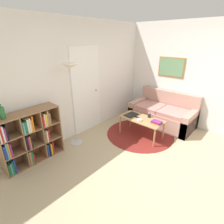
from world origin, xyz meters
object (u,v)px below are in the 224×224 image
object	(u,v)px
bookshelf	(29,138)
laptop	(131,115)
coffee_table	(142,120)
bottle_middle	(2,113)
couch	(163,114)
bowl	(139,120)
cup	(149,116)
floor_lamp	(70,77)

from	to	relation	value
bookshelf	laptop	distance (m)	2.29
coffee_table	laptop	size ratio (longest dim) A/B	3.06
laptop	bottle_middle	bearing A→B (deg)	163.95
couch	bottle_middle	size ratio (longest dim) A/B	6.65
laptop	bottle_middle	world-z (taller)	bottle_middle
bowl	cup	distance (m)	0.32
bookshelf	bottle_middle	size ratio (longest dim) A/B	4.41
couch	cup	distance (m)	0.82
laptop	bowl	size ratio (longest dim) A/B	2.88
couch	cup	xyz separation A→B (m)	(-0.80, -0.01, 0.21)
floor_lamp	coffee_table	size ratio (longest dim) A/B	1.71
laptop	cup	world-z (taller)	cup
cup	bottle_middle	world-z (taller)	bottle_middle
bookshelf	couch	xyz separation A→B (m)	(3.14, -1.12, -0.22)
bottle_middle	bowl	bearing A→B (deg)	-23.87
bowl	laptop	bearing A→B (deg)	67.27
bookshelf	laptop	bearing A→B (deg)	-18.82
bookshelf	bowl	xyz separation A→B (m)	(2.04, -1.06, -0.03)
couch	cup	bearing A→B (deg)	-179.05
bottle_middle	coffee_table	bearing A→B (deg)	-22.18
coffee_table	bookshelf	bearing A→B (deg)	154.44
floor_lamp	bowl	size ratio (longest dim) A/B	15.13
bottle_middle	laptop	bearing A→B (deg)	-16.05
bookshelf	couch	world-z (taller)	bookshelf
bookshelf	floor_lamp	xyz separation A→B (m)	(0.94, -0.13, 0.98)
cup	bowl	bearing A→B (deg)	167.91
couch	coffee_table	xyz separation A→B (m)	(-0.97, 0.08, 0.12)
coffee_table	laptop	bearing A→B (deg)	90.19
laptop	bottle_middle	size ratio (longest dim) A/B	1.35
floor_lamp	coffee_table	bearing A→B (deg)	-36.64
floor_lamp	cup	world-z (taller)	floor_lamp
bookshelf	bottle_middle	xyz separation A→B (m)	(-0.32, -0.02, 0.60)
couch	floor_lamp	bearing A→B (deg)	155.71
laptop	couch	bearing A→B (deg)	-21.25
coffee_table	cup	xyz separation A→B (m)	(0.18, -0.09, 0.09)
floor_lamp	laptop	world-z (taller)	floor_lamp
bookshelf	bowl	world-z (taller)	bookshelf
laptop	bookshelf	bearing A→B (deg)	161.18
floor_lamp	laptop	xyz separation A→B (m)	(1.23, -0.61, -1.02)
floor_lamp	laptop	size ratio (longest dim) A/B	5.25
coffee_table	couch	bearing A→B (deg)	-4.68
bookshelf	coffee_table	bearing A→B (deg)	-25.56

